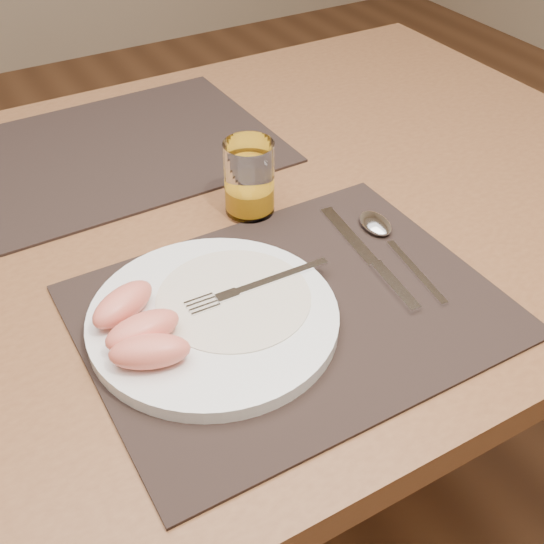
{
  "coord_description": "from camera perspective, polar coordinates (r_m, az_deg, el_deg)",
  "views": [
    {
      "loc": [
        -0.27,
        -0.69,
        1.26
      ],
      "look_at": [
        0.03,
        -0.17,
        0.77
      ],
      "focal_mm": 45.0,
      "sensor_mm": 36.0,
      "label": 1
    }
  ],
  "objects": [
    {
      "name": "ground",
      "position": [
        1.47,
        -4.52,
        -20.36
      ],
      "size": [
        5.0,
        5.0,
        0.0
      ],
      "primitive_type": "plane",
      "color": "brown",
      "rests_on": "ground"
    },
    {
      "name": "table",
      "position": [
        0.96,
        -6.52,
        0.3
      ],
      "size": [
        1.4,
        0.9,
        0.75
      ],
      "color": "brown",
      "rests_on": "ground"
    },
    {
      "name": "placemat_near",
      "position": [
        0.76,
        1.64,
        -3.21
      ],
      "size": [
        0.45,
        0.35,
        0.0
      ],
      "primitive_type": "cube",
      "rotation": [
        0.0,
        0.0,
        0.0
      ],
      "color": "black",
      "rests_on": "table"
    },
    {
      "name": "placemat_far",
      "position": [
        1.08,
        -12.49,
        10.01
      ],
      "size": [
        0.46,
        0.36,
        0.0
      ],
      "primitive_type": "cube",
      "rotation": [
        0.0,
        0.0,
        0.02
      ],
      "color": "black",
      "rests_on": "table"
    },
    {
      "name": "plate",
      "position": [
        0.74,
        -4.92,
        -3.9
      ],
      "size": [
        0.27,
        0.27,
        0.02
      ],
      "primitive_type": "cylinder",
      "color": "white",
      "rests_on": "placemat_near"
    },
    {
      "name": "plate_dressing",
      "position": [
        0.75,
        -3.23,
        -2.18
      ],
      "size": [
        0.17,
        0.17,
        0.0
      ],
      "color": "white",
      "rests_on": "plate"
    },
    {
      "name": "fork",
      "position": [
        0.76,
        -2.11,
        -1.42
      ],
      "size": [
        0.17,
        0.02,
        0.0
      ],
      "color": "silver",
      "rests_on": "plate"
    },
    {
      "name": "knife",
      "position": [
        0.82,
        8.59,
        0.66
      ],
      "size": [
        0.04,
        0.22,
        0.01
      ],
      "color": "silver",
      "rests_on": "placemat_near"
    },
    {
      "name": "spoon",
      "position": [
        0.87,
        9.11,
        3.49
      ],
      "size": [
        0.05,
        0.19,
        0.01
      ],
      "color": "silver",
      "rests_on": "placemat_near"
    },
    {
      "name": "juice_glass",
      "position": [
        0.89,
        -1.91,
        7.59
      ],
      "size": [
        0.07,
        0.07,
        0.1
      ],
      "color": "white",
      "rests_on": "placemat_near"
    },
    {
      "name": "grapefruit_wedges",
      "position": [
        0.7,
        -11.15,
        -4.62
      ],
      "size": [
        0.09,
        0.14,
        0.03
      ],
      "color": "#E7775E",
      "rests_on": "plate"
    }
  ]
}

